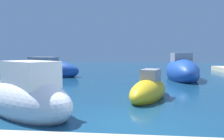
{
  "coord_description": "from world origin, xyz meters",
  "views": [
    {
      "loc": [
        0.27,
        -6.49,
        2.22
      ],
      "look_at": [
        -1.28,
        9.43,
        0.91
      ],
      "focal_mm": 35.18,
      "sensor_mm": 36.0,
      "label": 1
    }
  ],
  "objects": [
    {
      "name": "moored_boat_2",
      "position": [
        -7.65,
        13.1,
        0.59
      ],
      "size": [
        6.7,
        3.6,
        2.19
      ],
      "rotation": [
        0.0,
        0.0,
        6.04
      ],
      "color": "#1E479E",
      "rests_on": "ground"
    },
    {
      "name": "moored_boat_4",
      "position": [
        -3.59,
        1.02,
        0.6
      ],
      "size": [
        5.07,
        4.29,
        2.3
      ],
      "rotation": [
        0.0,
        0.0,
        2.55
      ],
      "color": "white",
      "rests_on": "ground"
    },
    {
      "name": "moored_boat_1",
      "position": [
        4.26,
        12.07,
        0.69
      ],
      "size": [
        2.57,
        6.4,
        2.65
      ],
      "rotation": [
        0.0,
        0.0,
        4.69
      ],
      "color": "#1E479E",
      "rests_on": "ground"
    },
    {
      "name": "moored_boat_5",
      "position": [
        1.02,
        4.1,
        0.4
      ],
      "size": [
        2.61,
        4.19,
        1.66
      ],
      "rotation": [
        0.0,
        0.0,
        4.37
      ],
      "color": "gold",
      "rests_on": "ground"
    },
    {
      "name": "ground",
      "position": [
        0.0,
        0.0,
        0.0
      ],
      "size": [
        80.0,
        80.0,
        0.0
      ],
      "primitive_type": "plane",
      "color": "navy"
    },
    {
      "name": "moored_boat_8",
      "position": [
        -6.7,
        7.15,
        0.42
      ],
      "size": [
        3.5,
        3.32,
        1.6
      ],
      "rotation": [
        0.0,
        0.0,
        3.87
      ],
      "color": "#1E479E",
      "rests_on": "ground"
    }
  ]
}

